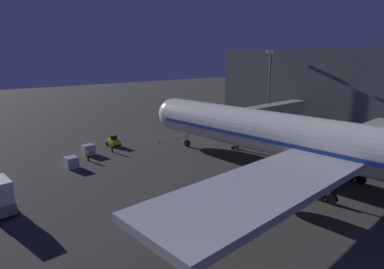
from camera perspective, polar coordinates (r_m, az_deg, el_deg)
The scene contains 11 objects.
ground_plane at distance 46.53m, azimuth 14.32°, elevation -6.45°, with size 320.00×320.00×0.00m, color #383533.
airliner_at_gate at distance 41.52m, azimuth 23.89°, elevation -1.82°, with size 54.59×65.12×19.20m.
jet_bridge at distance 61.49m, azimuth 12.30°, elevation 3.75°, with size 23.87×3.40×7.02m.
apron_floodlight_mast at distance 75.52m, azimuth 13.57°, elevation 8.90°, with size 2.90×0.50×17.20m.
pushback_tug at distance 59.62m, azimuth -13.82°, elevation -1.26°, with size 1.86×2.30×1.95m.
baggage_container_near_belt at distance 49.76m, azimuth -20.65°, elevation -4.64°, with size 1.62×1.76×1.60m, color #B7BABF.
baggage_container_mid_row at distance 55.48m, azimuth -17.93°, elevation -2.57°, with size 1.82×1.57×1.65m, color #B7BABF.
ground_crew_near_nose_gear at distance 52.07m, azimuth -17.99°, elevation -3.48°, with size 0.40×0.40×1.71m.
ground_crew_by_belt_loader at distance 55.59m, azimuth -14.01°, elevation -2.08°, with size 0.40×0.40×1.84m.
traffic_cone_nose_port at distance 63.04m, azimuth -2.74°, elevation -0.57°, with size 0.36×0.36×0.55m, color orange.
traffic_cone_nose_starboard at distance 60.38m, azimuth -5.93°, elevation -1.25°, with size 0.36×0.36×0.55m, color orange.
Camera 1 is at (37.26, 23.20, 15.46)m, focal length 30.05 mm.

